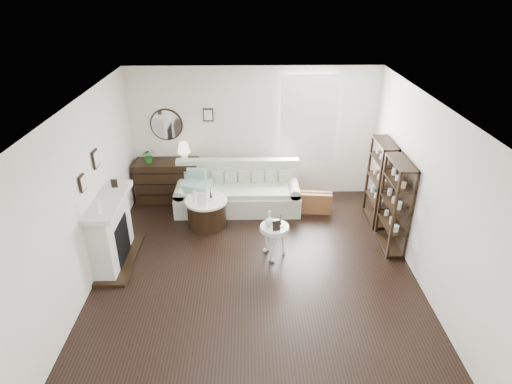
{
  "coord_description": "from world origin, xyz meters",
  "views": [
    {
      "loc": [
        -0.1,
        -5.55,
        4.25
      ],
      "look_at": [
        0.01,
        0.8,
        1.0
      ],
      "focal_mm": 30.0,
      "sensor_mm": 36.0,
      "label": 1
    }
  ],
  "objects_px": {
    "dresser": "(168,181)",
    "drum_table": "(207,212)",
    "sofa": "(238,194)",
    "pedestal_table": "(274,229)"
  },
  "relations": [
    {
      "from": "dresser",
      "to": "drum_table",
      "type": "height_order",
      "value": "dresser"
    },
    {
      "from": "drum_table",
      "to": "dresser",
      "type": "bearing_deg",
      "value": 129.55
    },
    {
      "from": "drum_table",
      "to": "pedestal_table",
      "type": "distance_m",
      "value": 1.59
    },
    {
      "from": "sofa",
      "to": "drum_table",
      "type": "xyz_separation_m",
      "value": [
        -0.57,
        -0.68,
        -0.04
      ]
    },
    {
      "from": "sofa",
      "to": "drum_table",
      "type": "distance_m",
      "value": 0.88
    },
    {
      "from": "dresser",
      "to": "drum_table",
      "type": "relative_size",
      "value": 1.65
    },
    {
      "from": "sofa",
      "to": "drum_table",
      "type": "height_order",
      "value": "sofa"
    },
    {
      "from": "sofa",
      "to": "pedestal_table",
      "type": "bearing_deg",
      "value": -69.29
    },
    {
      "from": "drum_table",
      "to": "pedestal_table",
      "type": "xyz_separation_m",
      "value": [
        1.2,
        -1.01,
        0.26
      ]
    },
    {
      "from": "dresser",
      "to": "pedestal_table",
      "type": "relative_size",
      "value": 2.22
    }
  ]
}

